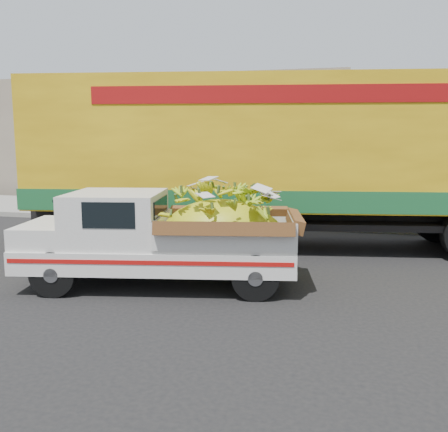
# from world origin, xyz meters

# --- Properties ---
(ground) EXTENTS (100.00, 100.00, 0.00)m
(ground) POSITION_xyz_m (0.00, 0.00, 0.00)
(ground) COLOR black
(ground) RESTS_ON ground
(curb) EXTENTS (60.00, 0.25, 0.15)m
(curb) POSITION_xyz_m (0.00, 5.56, 0.07)
(curb) COLOR gray
(curb) RESTS_ON ground
(sidewalk) EXTENTS (60.00, 4.00, 0.14)m
(sidewalk) POSITION_xyz_m (0.00, 7.66, 0.07)
(sidewalk) COLOR gray
(sidewalk) RESTS_ON ground
(building_left) EXTENTS (18.00, 6.00, 5.00)m
(building_left) POSITION_xyz_m (-8.00, 13.56, 2.50)
(building_left) COLOR gray
(building_left) RESTS_ON ground
(pickup_truck) EXTENTS (4.78, 2.51, 1.59)m
(pickup_truck) POSITION_xyz_m (-1.55, -0.42, 0.86)
(pickup_truck) COLOR black
(pickup_truck) RESTS_ON ground
(semi_trailer) EXTENTS (12.08, 4.48, 3.80)m
(semi_trailer) POSITION_xyz_m (-0.01, 3.11, 2.12)
(semi_trailer) COLOR black
(semi_trailer) RESTS_ON ground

